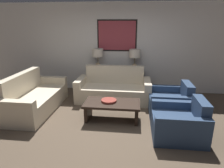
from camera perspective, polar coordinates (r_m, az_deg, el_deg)
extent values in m
plane|color=brown|center=(4.17, -2.08, -12.64)|extent=(20.00, 20.00, 0.00)
cube|color=silver|center=(6.19, 1.44, 10.22)|extent=(8.07, 0.10, 2.65)
cube|color=black|center=(6.10, 1.42, 13.66)|extent=(1.18, 0.01, 0.92)
cube|color=#9E3842|center=(6.09, 1.41, 13.65)|extent=(1.10, 0.02, 0.84)
cube|color=black|center=(6.12, 1.14, 0.93)|extent=(1.66, 0.37, 0.72)
cylinder|color=tan|center=(6.11, -3.99, 4.46)|extent=(0.14, 0.14, 0.02)
sphere|color=tan|center=(6.09, -4.00, 5.34)|extent=(0.16, 0.16, 0.16)
cylinder|color=#8C7A51|center=(6.05, -4.04, 6.97)|extent=(0.02, 0.02, 0.19)
cylinder|color=beige|center=(6.02, -4.08, 8.93)|extent=(0.33, 0.33, 0.23)
cylinder|color=tan|center=(6.00, 6.40, 4.17)|extent=(0.14, 0.14, 0.02)
sphere|color=tan|center=(5.98, 6.43, 5.06)|extent=(0.16, 0.16, 0.16)
cylinder|color=#8C7A51|center=(5.95, 6.48, 6.72)|extent=(0.02, 0.02, 0.19)
cylinder|color=beige|center=(5.91, 6.55, 8.71)|extent=(0.33, 0.33, 0.23)
cube|color=beige|center=(5.42, 0.29, -2.98)|extent=(1.64, 0.70, 0.41)
cube|color=beige|center=(5.76, 0.79, 0.84)|extent=(1.64, 0.18, 0.91)
cube|color=beige|center=(5.64, -8.82, -1.34)|extent=(0.18, 0.88, 0.61)
cube|color=beige|center=(5.45, 9.94, -2.05)|extent=(0.18, 0.88, 0.61)
cube|color=beige|center=(5.21, -19.75, -4.88)|extent=(0.70, 1.64, 0.41)
cube|color=beige|center=(5.34, -24.25, -2.05)|extent=(0.18, 1.64, 0.91)
cube|color=beige|center=(4.50, -25.97, -7.86)|extent=(0.88, 0.18, 0.61)
cube|color=beige|center=(5.99, -16.86, -0.79)|extent=(0.88, 0.18, 0.61)
cube|color=black|center=(4.37, 0.01, -5.56)|extent=(1.21, 0.64, 0.05)
cube|color=black|center=(4.54, -6.81, -7.59)|extent=(0.07, 0.51, 0.36)
cube|color=black|center=(4.43, 7.01, -8.28)|extent=(0.07, 0.51, 0.36)
cylinder|color=#93382D|center=(4.39, -0.92, -4.76)|extent=(0.34, 0.34, 0.05)
cube|color=navy|center=(4.95, 14.94, -5.73)|extent=(0.76, 0.63, 0.40)
cube|color=navy|center=(4.98, 20.46, -3.94)|extent=(0.18, 0.63, 0.75)
cube|color=navy|center=(5.29, 15.43, -3.33)|extent=(0.94, 0.14, 0.56)
cube|color=navy|center=(4.58, 16.77, -6.69)|extent=(0.94, 0.14, 0.56)
cube|color=navy|center=(4.03, 16.88, -11.37)|extent=(0.76, 0.63, 0.40)
cube|color=navy|center=(4.07, 23.70, -9.09)|extent=(0.18, 0.63, 0.75)
cube|color=navy|center=(4.35, 17.32, -8.03)|extent=(0.94, 0.14, 0.56)
cube|color=navy|center=(3.68, 19.41, -13.10)|extent=(0.94, 0.14, 0.56)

